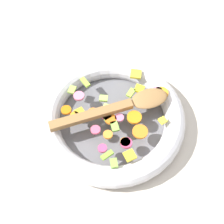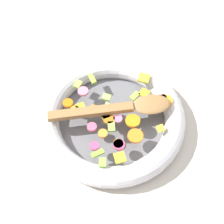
% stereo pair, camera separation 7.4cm
% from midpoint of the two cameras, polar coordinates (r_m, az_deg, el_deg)
% --- Properties ---
extents(ground_plane, '(4.00, 4.00, 0.00)m').
position_cam_midpoint_polar(ground_plane, '(0.79, 2.70, -2.17)').
color(ground_plane, beige).
extents(skillet, '(0.36, 0.36, 0.05)m').
position_cam_midpoint_polar(skillet, '(0.77, 2.77, -1.34)').
color(skillet, slate).
rests_on(skillet, ground_plane).
extents(chopped_vegetables, '(0.28, 0.26, 0.01)m').
position_cam_midpoint_polar(chopped_vegetables, '(0.74, 3.81, -0.75)').
color(chopped_vegetables, orange).
rests_on(chopped_vegetables, skillet).
extents(wooden_spoon, '(0.17, 0.28, 0.01)m').
position_cam_midpoint_polar(wooden_spoon, '(0.74, 4.99, 0.57)').
color(wooden_spoon, olive).
rests_on(wooden_spoon, chopped_vegetables).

